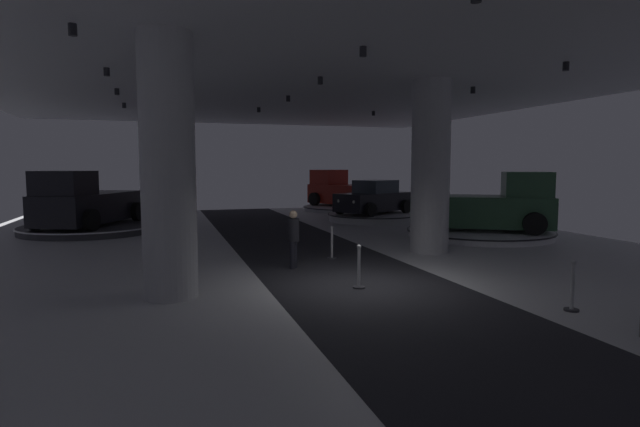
% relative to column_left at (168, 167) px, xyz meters
% --- Properties ---
extents(ground, '(24.00, 44.00, 0.06)m').
position_rel_column_left_xyz_m(ground, '(4.29, -0.22, -2.77)').
color(ground, silver).
extents(ceiling_with_spotlights, '(24.00, 44.00, 0.39)m').
position_rel_column_left_xyz_m(ceiling_with_spotlights, '(4.29, -0.22, 2.80)').
color(ceiling_with_spotlights, silver).
extents(column_left, '(1.13, 1.13, 5.50)m').
position_rel_column_left_xyz_m(column_left, '(0.00, 0.00, 0.00)').
color(column_left, '#ADADB2').
rests_on(column_left, ground).
extents(column_right, '(1.23, 1.23, 5.50)m').
position_rel_column_left_xyz_m(column_right, '(8.10, 3.46, 0.00)').
color(column_right, '#ADADB2').
rests_on(column_right, ground).
extents(display_platform_deep_right, '(5.68, 5.68, 0.25)m').
position_rel_column_left_xyz_m(display_platform_deep_right, '(11.09, 19.08, -2.61)').
color(display_platform_deep_right, '#B7B7BC').
rests_on(display_platform_deep_right, ground).
extents(pickup_truck_deep_right, '(4.41, 5.68, 2.30)m').
position_rel_column_left_xyz_m(pickup_truck_deep_right, '(10.94, 19.36, -1.56)').
color(pickup_truck_deep_right, maroon).
rests_on(pickup_truck_deep_right, display_platform_deep_right).
extents(display_platform_far_left, '(5.68, 5.68, 0.30)m').
position_rel_column_left_xyz_m(display_platform_far_left, '(-3.09, 12.21, -2.58)').
color(display_platform_far_left, '#333338').
rests_on(display_platform_far_left, ground).
extents(pickup_truck_far_left, '(4.26, 5.70, 2.30)m').
position_rel_column_left_xyz_m(pickup_truck_far_left, '(-3.22, 11.92, -1.52)').
color(pickup_truck_far_left, black).
rests_on(pickup_truck_far_left, display_platform_far_left).
extents(display_platform_mid_right, '(5.68, 5.68, 0.26)m').
position_rel_column_left_xyz_m(display_platform_mid_right, '(11.83, 6.10, -2.60)').
color(display_platform_mid_right, silver).
rests_on(display_platform_mid_right, ground).
extents(pickup_truck_mid_right, '(5.62, 4.60, 2.30)m').
position_rel_column_left_xyz_m(pickup_truck_mid_right, '(12.10, 5.94, -1.55)').
color(pickup_truck_mid_right, '#2D5638').
rests_on(pickup_truck_mid_right, display_platform_mid_right).
extents(display_platform_far_right, '(4.68, 4.68, 0.37)m').
position_rel_column_left_xyz_m(display_platform_far_right, '(10.14, 12.75, -2.55)').
color(display_platform_far_right, '#B7B7BC').
rests_on(display_platform_far_right, ground).
extents(display_car_far_right, '(4.56, 3.60, 1.71)m').
position_rel_column_left_xyz_m(display_car_far_right, '(10.17, 12.77, -1.62)').
color(display_car_far_right, black).
rests_on(display_car_far_right, display_platform_far_right).
extents(visitor_walking_near, '(0.32, 0.32, 1.59)m').
position_rel_column_left_xyz_m(visitor_walking_near, '(3.22, 2.16, -1.84)').
color(visitor_walking_near, black).
rests_on(visitor_walking_near, ground).
extents(stanchion_a, '(0.28, 0.28, 1.01)m').
position_rel_column_left_xyz_m(stanchion_a, '(7.34, -3.36, -2.38)').
color(stanchion_a, '#333338').
rests_on(stanchion_a, ground).
extents(stanchion_b, '(0.28, 0.28, 1.01)m').
position_rel_column_left_xyz_m(stanchion_b, '(4.10, -0.45, -2.38)').
color(stanchion_b, '#333338').
rests_on(stanchion_b, ground).
extents(stanchion_c, '(0.28, 0.28, 1.01)m').
position_rel_column_left_xyz_m(stanchion_c, '(4.69, 3.23, -2.38)').
color(stanchion_c, '#333338').
rests_on(stanchion_c, ground).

